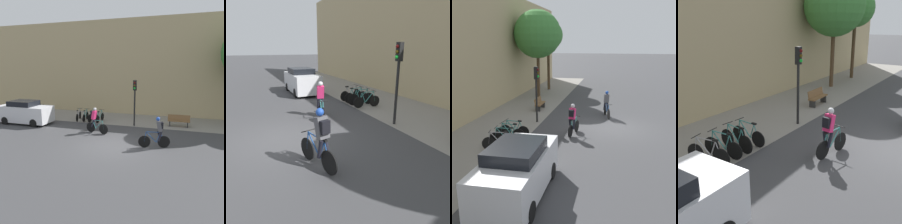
% 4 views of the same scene
% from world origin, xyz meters
% --- Properties ---
extents(ground, '(200.00, 200.00, 0.00)m').
position_xyz_m(ground, '(0.00, 0.00, 0.00)').
color(ground, '#3D3D3F').
extents(kerb_strip, '(44.00, 4.50, 0.01)m').
position_xyz_m(kerb_strip, '(0.00, 6.75, 0.00)').
color(kerb_strip, gray).
rests_on(kerb_strip, ground).
extents(building_facade, '(44.00, 0.60, 8.89)m').
position_xyz_m(building_facade, '(0.00, 9.30, 4.44)').
color(building_facade, tan).
rests_on(building_facade, ground).
extents(cyclist_pink, '(1.71, 0.55, 1.79)m').
position_xyz_m(cyclist_pink, '(-1.89, 2.14, 0.95)').
color(cyclist_pink, black).
rests_on(cyclist_pink, ground).
extents(cyclist_grey, '(1.74, 0.62, 1.79)m').
position_xyz_m(cyclist_grey, '(2.54, 0.53, 0.95)').
color(cyclist_grey, black).
rests_on(cyclist_grey, ground).
extents(parked_bike_0, '(0.51, 1.65, 0.96)m').
position_xyz_m(parked_bike_0, '(-4.64, 5.20, 0.39)').
color(parked_bike_0, black).
rests_on(parked_bike_0, ground).
extents(parked_bike_1, '(0.46, 1.64, 0.96)m').
position_xyz_m(parked_bike_1, '(-3.98, 5.20, 0.39)').
color(parked_bike_1, black).
rests_on(parked_bike_1, ground).
extents(parked_bike_2, '(0.46, 1.69, 0.98)m').
position_xyz_m(parked_bike_2, '(-3.33, 5.20, 0.41)').
color(parked_bike_2, black).
rests_on(parked_bike_2, ground).
extents(parked_bike_3, '(0.46, 1.67, 0.95)m').
position_xyz_m(parked_bike_3, '(-2.67, 5.20, 0.39)').
color(parked_bike_3, black).
rests_on(parked_bike_3, ground).
extents(traffic_light_pole, '(0.26, 0.30, 3.52)m').
position_xyz_m(traffic_light_pole, '(0.32, 4.81, 2.44)').
color(traffic_light_pole, black).
rests_on(traffic_light_pole, ground).
extents(bench, '(1.64, 0.44, 0.89)m').
position_xyz_m(bench, '(3.63, 5.59, 0.47)').
color(bench, brown).
rests_on(bench, ground).
extents(parked_car, '(4.30, 1.84, 1.85)m').
position_xyz_m(parked_car, '(-8.26, 2.93, 0.90)').
color(parked_car, silver).
rests_on(parked_car, ground).
extents(street_tree_0, '(4.20, 4.20, 7.74)m').
position_xyz_m(street_tree_0, '(8.42, 7.03, 5.62)').
color(street_tree_0, '#4C3823').
rests_on(street_tree_0, ground).
extents(street_tree_1, '(3.02, 3.02, 7.14)m').
position_xyz_m(street_tree_1, '(12.55, 7.11, 5.58)').
color(street_tree_1, '#4C3823').
rests_on(street_tree_1, ground).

